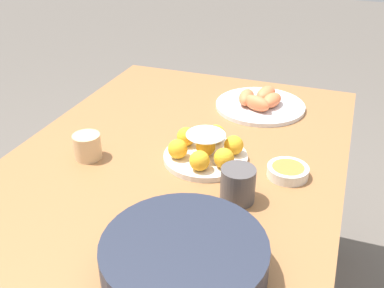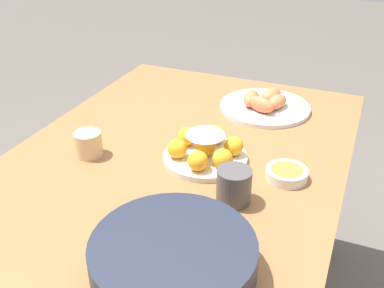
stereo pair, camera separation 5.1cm
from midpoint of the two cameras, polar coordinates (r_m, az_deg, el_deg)
dining_table at (r=1.33m, az=-0.48°, el=-4.57°), size 1.26×0.92×0.71m
cake_plate at (r=1.23m, az=2.91°, el=-0.79°), size 0.23×0.23×0.09m
serving_bowl at (r=0.88m, az=-0.68°, el=-14.24°), size 0.32×0.32×0.08m
sauce_bowl at (r=1.20m, az=13.14°, el=-3.68°), size 0.11×0.11×0.03m
seafood_platter at (r=1.56m, az=10.18°, el=5.01°), size 0.31×0.31×0.06m
cup_near at (r=1.29m, az=-11.92°, el=0.00°), size 0.08×0.08×0.07m
cup_far at (r=1.08m, az=6.70°, el=-5.32°), size 0.08×0.08×0.09m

